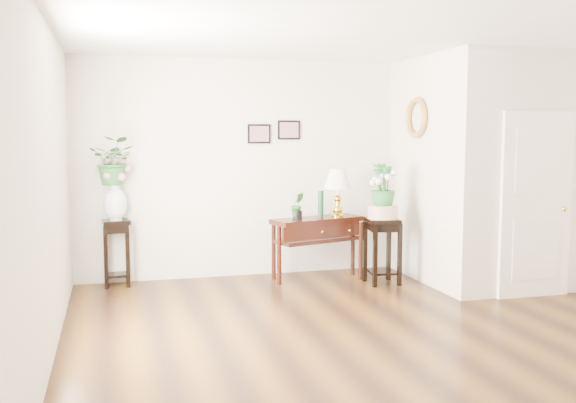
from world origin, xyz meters
name	(u,v)px	position (x,y,z in m)	size (l,w,h in m)	color
floor	(391,331)	(0.00, 0.00, 0.00)	(6.00, 5.50, 0.02)	#4F300F
ceiling	(397,27)	(0.00, 0.00, 2.80)	(6.00, 5.50, 0.02)	white
wall_back	(307,168)	(0.00, 2.75, 1.40)	(6.00, 0.02, 2.80)	silver
wall_left	(47,190)	(-3.00, 0.00, 1.40)	(0.02, 5.50, 2.80)	silver
partition	(487,169)	(2.10, 1.77, 1.40)	(1.80, 1.95, 2.80)	silver
door	(536,205)	(2.10, 0.78, 1.05)	(0.90, 0.05, 2.10)	white
art_print_left	(259,134)	(-0.65, 2.73, 1.85)	(0.30, 0.02, 0.25)	black
art_print_right	(289,130)	(-0.25, 2.73, 1.90)	(0.30, 0.02, 0.25)	black
wall_ornament	(416,118)	(1.16, 1.90, 2.05)	(0.51, 0.51, 0.07)	orange
console_table	(317,249)	(-0.01, 2.25, 0.40)	(1.19, 0.40, 0.79)	black
table_lamp	(338,190)	(0.26, 2.25, 1.14)	(0.36, 0.36, 0.62)	gold
green_vase	(321,204)	(0.04, 2.25, 0.96)	(0.07, 0.07, 0.34)	#113921
potted_plant	(297,206)	(-0.27, 2.25, 0.95)	(0.17, 0.14, 0.31)	#266A2A
plant_stand_a	(117,253)	(-2.47, 2.57, 0.41)	(0.32, 0.32, 0.81)	black
porcelain_vase	(115,201)	(-2.47, 2.57, 1.04)	(0.28, 0.28, 0.48)	white
lily_arrangement	(114,163)	(-2.47, 2.57, 1.51)	(0.53, 0.46, 0.59)	#266A2A
plant_stand_b	(382,251)	(0.70, 1.82, 0.41)	(0.38, 0.38, 0.81)	black
ceramic_bowl	(383,212)	(0.70, 1.82, 0.89)	(0.37, 0.37, 0.16)	beige
narcissus	(383,186)	(0.70, 1.82, 1.21)	(0.31, 0.31, 0.56)	#266A2A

